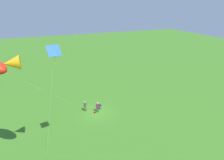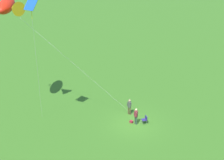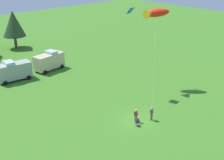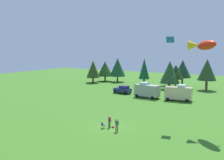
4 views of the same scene
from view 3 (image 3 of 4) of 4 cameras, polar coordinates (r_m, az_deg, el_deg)
ground_plane at (r=38.73m, az=4.32°, el=-7.54°), size 160.00×160.00×0.00m
person_kite_flyer at (r=38.71m, az=7.26°, el=-5.96°), size 0.59×0.38×1.74m
folding_chair at (r=37.58m, az=4.64°, el=-7.70°), size 0.64×0.64×0.82m
person_spectator at (r=38.12m, az=4.41°, el=-6.31°), size 0.59×0.42×1.74m
backpack_on_grass at (r=38.93m, az=4.73°, el=-7.20°), size 0.35×0.27×0.22m
van_motorhome_grey at (r=52.61m, az=-17.55°, el=1.64°), size 5.59×3.04×3.34m
van_camper_beige at (r=55.94m, az=-11.43°, el=3.46°), size 5.66×3.24×3.34m
kite_large_fish at (r=46.46m, az=7.81°, el=12.04°), size 11.27×9.66×11.96m
kite_diamond_blue at (r=43.22m, az=3.44°, el=12.16°), size 2.75×1.71×12.41m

